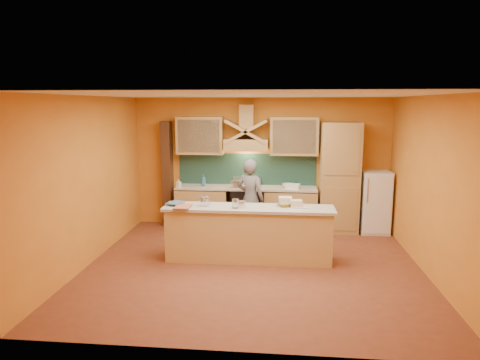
# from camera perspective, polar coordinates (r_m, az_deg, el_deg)

# --- Properties ---
(floor) EXTENTS (5.50, 5.00, 0.01)m
(floor) POSITION_cam_1_polar(r_m,az_deg,el_deg) (7.25, 1.74, -11.44)
(floor) COLOR brown
(floor) RESTS_ON ground
(ceiling) EXTENTS (5.50, 5.00, 0.01)m
(ceiling) POSITION_cam_1_polar(r_m,az_deg,el_deg) (6.75, 1.87, 11.25)
(ceiling) COLOR white
(ceiling) RESTS_ON wall_back
(wall_back) EXTENTS (5.50, 0.02, 2.80)m
(wall_back) POSITION_cam_1_polar(r_m,az_deg,el_deg) (9.33, 2.80, 2.30)
(wall_back) COLOR orange
(wall_back) RESTS_ON floor
(wall_front) EXTENTS (5.50, 0.02, 2.80)m
(wall_front) POSITION_cam_1_polar(r_m,az_deg,el_deg) (4.44, -0.31, -6.41)
(wall_front) COLOR orange
(wall_front) RESTS_ON floor
(wall_left) EXTENTS (0.02, 5.00, 2.80)m
(wall_left) POSITION_cam_1_polar(r_m,az_deg,el_deg) (7.56, -19.49, -0.11)
(wall_left) COLOR orange
(wall_left) RESTS_ON floor
(wall_right) EXTENTS (0.02, 5.00, 2.80)m
(wall_right) POSITION_cam_1_polar(r_m,az_deg,el_deg) (7.23, 24.10, -0.85)
(wall_right) COLOR orange
(wall_right) RESTS_ON floor
(base_cabinet_left) EXTENTS (1.10, 0.60, 0.86)m
(base_cabinet_left) POSITION_cam_1_polar(r_m,az_deg,el_deg) (9.36, -5.02, -3.75)
(base_cabinet_left) COLOR tan
(base_cabinet_left) RESTS_ON floor
(base_cabinet_right) EXTENTS (1.10, 0.60, 0.86)m
(base_cabinet_right) POSITION_cam_1_polar(r_m,az_deg,el_deg) (9.21, 6.71, -4.01)
(base_cabinet_right) COLOR tan
(base_cabinet_right) RESTS_ON floor
(counter_top) EXTENTS (3.00, 0.62, 0.04)m
(counter_top) POSITION_cam_1_polar(r_m,az_deg,el_deg) (9.14, 0.81, -1.04)
(counter_top) COLOR #BCB29F
(counter_top) RESTS_ON base_cabinet_left
(stove) EXTENTS (0.60, 0.58, 0.90)m
(stove) POSITION_cam_1_polar(r_m,az_deg,el_deg) (9.23, 0.80, -3.78)
(stove) COLOR black
(stove) RESTS_ON floor
(backsplash) EXTENTS (3.00, 0.03, 0.70)m
(backsplash) POSITION_cam_1_polar(r_m,az_deg,el_deg) (9.36, 0.96, 1.40)
(backsplash) COLOR #193830
(backsplash) RESTS_ON wall_back
(range_hood) EXTENTS (0.92, 0.50, 0.24)m
(range_hood) POSITION_cam_1_polar(r_m,az_deg,el_deg) (9.05, 0.85, 4.75)
(range_hood) COLOR tan
(range_hood) RESTS_ON wall_back
(hood_chimney) EXTENTS (0.30, 0.30, 0.50)m
(hood_chimney) POSITION_cam_1_polar(r_m,az_deg,el_deg) (9.12, 0.91, 8.44)
(hood_chimney) COLOR tan
(hood_chimney) RESTS_ON wall_back
(upper_cabinet_left) EXTENTS (1.00, 0.35, 0.80)m
(upper_cabinet_left) POSITION_cam_1_polar(r_m,az_deg,el_deg) (9.25, -5.33, 5.94)
(upper_cabinet_left) COLOR tan
(upper_cabinet_left) RESTS_ON wall_back
(upper_cabinet_right) EXTENTS (1.00, 0.35, 0.80)m
(upper_cabinet_right) POSITION_cam_1_polar(r_m,az_deg,el_deg) (9.09, 7.22, 5.83)
(upper_cabinet_right) COLOR tan
(upper_cabinet_right) RESTS_ON wall_back
(pantry_column) EXTENTS (0.80, 0.60, 2.30)m
(pantry_column) POSITION_cam_1_polar(r_m,az_deg,el_deg) (9.14, 13.08, 0.30)
(pantry_column) COLOR tan
(pantry_column) RESTS_ON floor
(fridge) EXTENTS (0.58, 0.60, 1.30)m
(fridge) POSITION_cam_1_polar(r_m,az_deg,el_deg) (9.37, 17.52, -2.79)
(fridge) COLOR white
(fridge) RESTS_ON floor
(trim_column_left) EXTENTS (0.20, 0.30, 2.30)m
(trim_column_left) POSITION_cam_1_polar(r_m,az_deg,el_deg) (9.54, -9.65, 0.82)
(trim_column_left) COLOR #472816
(trim_column_left) RESTS_ON floor
(island_body) EXTENTS (2.80, 0.55, 0.88)m
(island_body) POSITION_cam_1_polar(r_m,az_deg,el_deg) (7.40, 1.14, -7.40)
(island_body) COLOR tan
(island_body) RESTS_ON floor
(island_top) EXTENTS (2.90, 0.62, 0.05)m
(island_top) POSITION_cam_1_polar(r_m,az_deg,el_deg) (7.27, 1.15, -3.78)
(island_top) COLOR #BCB29F
(island_top) RESTS_ON island_body
(person) EXTENTS (0.69, 0.59, 1.60)m
(person) POSITION_cam_1_polar(r_m,az_deg,el_deg) (8.53, 1.40, -2.52)
(person) COLOR slate
(person) RESTS_ON floor
(pot_large) EXTENTS (0.29, 0.29, 0.15)m
(pot_large) POSITION_cam_1_polar(r_m,az_deg,el_deg) (9.04, -0.52, -0.68)
(pot_large) COLOR silver
(pot_large) RESTS_ON stove
(pot_small) EXTENTS (0.24, 0.24, 0.13)m
(pot_small) POSITION_cam_1_polar(r_m,az_deg,el_deg) (9.10, 1.90, -0.67)
(pot_small) COLOR #BCBAC2
(pot_small) RESTS_ON stove
(soap_bottle_a) EXTENTS (0.11, 0.11, 0.19)m
(soap_bottle_a) POSITION_cam_1_polar(r_m,az_deg,el_deg) (9.13, -8.19, -0.43)
(soap_bottle_a) COLOR silver
(soap_bottle_a) RESTS_ON counter_top
(soap_bottle_b) EXTENTS (0.14, 0.14, 0.25)m
(soap_bottle_b) POSITION_cam_1_polar(r_m,az_deg,el_deg) (9.22, -4.88, -0.04)
(soap_bottle_b) COLOR #326289
(soap_bottle_b) RESTS_ON counter_top
(bowl_back) EXTENTS (0.29, 0.29, 0.08)m
(bowl_back) POSITION_cam_1_polar(r_m,az_deg,el_deg) (9.10, 6.46, -0.76)
(bowl_back) COLOR silver
(bowl_back) RESTS_ON counter_top
(dish_rack) EXTENTS (0.31, 0.27, 0.10)m
(dish_rack) POSITION_cam_1_polar(r_m,az_deg,el_deg) (9.00, 7.07, -0.83)
(dish_rack) COLOR white
(dish_rack) RESTS_ON counter_top
(book_lower) EXTENTS (0.26, 0.35, 0.03)m
(book_lower) POSITION_cam_1_polar(r_m,az_deg,el_deg) (7.27, -8.67, -3.56)
(book_lower) COLOR #AE5B3E
(book_lower) RESTS_ON island_top
(book_upper) EXTENTS (0.32, 0.36, 0.02)m
(book_upper) POSITION_cam_1_polar(r_m,az_deg,el_deg) (7.55, -9.32, -2.93)
(book_upper) COLOR #3B6383
(book_upper) RESTS_ON island_top
(jar_large) EXTENTS (0.18, 0.18, 0.16)m
(jar_large) POSITION_cam_1_polar(r_m,az_deg,el_deg) (7.33, -4.80, -2.85)
(jar_large) COLOR white
(jar_large) RESTS_ON island_top
(jar_small) EXTENTS (0.15, 0.15, 0.16)m
(jar_small) POSITION_cam_1_polar(r_m,az_deg,el_deg) (7.16, -0.61, -3.15)
(jar_small) COLOR silver
(jar_small) RESTS_ON island_top
(kitchen_scale) EXTENTS (0.11, 0.11, 0.09)m
(kitchen_scale) POSITION_cam_1_polar(r_m,az_deg,el_deg) (7.19, 0.24, -3.37)
(kitchen_scale) COLOR white
(kitchen_scale) RESTS_ON island_top
(mixing_bowl) EXTENTS (0.33, 0.33, 0.06)m
(mixing_bowl) POSITION_cam_1_polar(r_m,az_deg,el_deg) (7.34, 5.93, -3.26)
(mixing_bowl) COLOR silver
(mixing_bowl) RESTS_ON island_top
(cloth) EXTENTS (0.25, 0.19, 0.02)m
(cloth) POSITION_cam_1_polar(r_m,az_deg,el_deg) (7.28, 8.06, -3.59)
(cloth) COLOR beige
(cloth) RESTS_ON island_top
(grocery_bag_a) EXTENTS (0.23, 0.19, 0.14)m
(grocery_bag_a) POSITION_cam_1_polar(r_m,az_deg,el_deg) (7.40, 6.05, -2.81)
(grocery_bag_a) COLOR beige
(grocery_bag_a) RESTS_ON island_top
(grocery_bag_b) EXTENTS (0.21, 0.17, 0.12)m
(grocery_bag_b) POSITION_cam_1_polar(r_m,az_deg,el_deg) (7.29, 7.50, -3.14)
(grocery_bag_b) COLOR beige
(grocery_bag_b) RESTS_ON island_top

